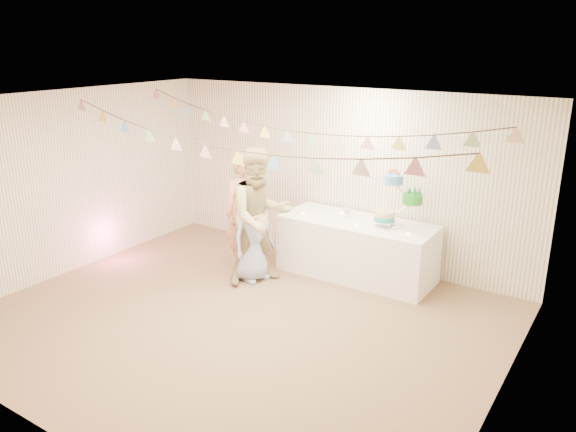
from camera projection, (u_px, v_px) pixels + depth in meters
The scene contains 23 objects.
floor at pixel (238, 320), 6.80m from camera, with size 6.00×6.00×0.00m, color brown.
ceiling at pixel (231, 103), 6.01m from camera, with size 6.00×6.00×0.00m, color white.
back_wall at pixel (339, 175), 8.39m from camera, with size 6.00×6.00×0.00m, color white.
front_wall at pixel (37, 300), 4.41m from camera, with size 6.00×6.00×0.00m, color white.
left_wall at pixel (69, 183), 7.97m from camera, with size 5.00×5.00×0.00m, color white.
right_wall at pixel (508, 277), 4.83m from camera, with size 5.00×5.00×0.00m, color white.
table at pixel (357, 248), 7.97m from camera, with size 2.19×0.88×0.82m, color white.
cake_stand at pixel (397, 206), 7.51m from camera, with size 0.67×0.39×0.74m, color silver, non-canonical shape.
cake_bottom at pixel (384, 225), 7.63m from camera, with size 0.31×0.31×0.15m, color teal, non-canonical shape.
cake_middle at pixel (412, 207), 7.49m from camera, with size 0.27×0.27×0.22m, color #1D861E, non-canonical shape.
cake_top_tier at pixel (393, 187), 7.44m from camera, with size 0.25×0.25×0.19m, color #469ADE, non-canonical shape.
platter at pixel (323, 219), 8.11m from camera, with size 0.31×0.31×0.02m, color white.
posy at pixel (347, 217), 7.99m from camera, with size 0.13×0.13×0.15m, color white, non-canonical shape.
person_adult_a at pixel (246, 213), 8.12m from camera, with size 0.62×0.41×1.70m, color tan.
person_adult_b at pixel (260, 217), 7.62m from camera, with size 0.92×0.72×1.89m, color tan.
person_child at pixel (253, 235), 7.76m from camera, with size 0.65×0.42×1.32m, color #94A3D1.
bunting_back at pixel (288, 115), 6.96m from camera, with size 5.60×1.10×0.40m, color pink, non-canonical shape.
bunting_front at pixel (220, 132), 5.93m from camera, with size 5.60×0.90×0.36m, color #72A5E5, non-canonical shape.
tealight_0 at pixel (304, 213), 8.14m from camera, with size 0.04×0.04×0.03m, color #FFD88C.
tealight_1 at pixel (342, 213), 8.17m from camera, with size 0.04×0.04×0.03m, color #FFD88C.
tealight_2 at pixel (357, 225), 7.62m from camera, with size 0.04×0.04×0.03m, color #FFD88C.
tealight_3 at pixel (387, 220), 7.84m from camera, with size 0.04×0.04×0.03m, color #FFD88C.
tealight_4 at pixel (408, 234), 7.27m from camera, with size 0.04×0.04×0.03m, color #FFD88C.
Camera 1 is at (3.85, -4.76, 3.27)m, focal length 35.00 mm.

